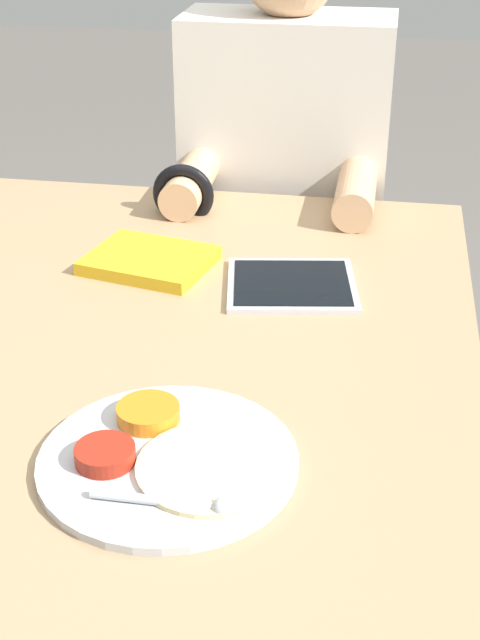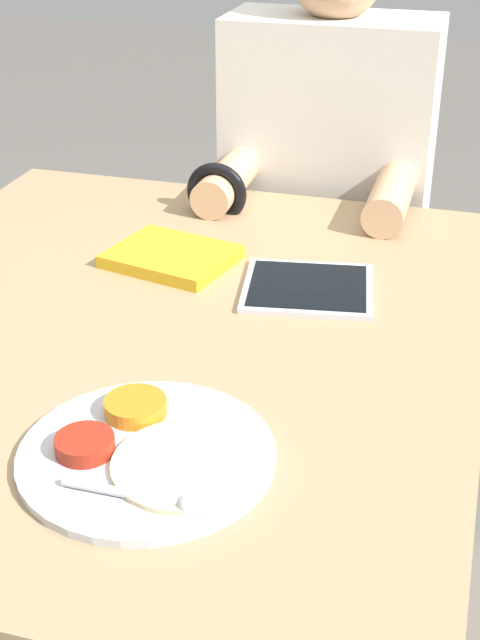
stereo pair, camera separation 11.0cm
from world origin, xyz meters
name	(u,v)px [view 2 (the right image)]	position (x,y,z in m)	size (l,w,h in m)	color
dining_table	(158,530)	(0.00, 0.00, 0.37)	(0.92, 1.08, 0.75)	#9E7F5B
thali_tray	(147,452)	(0.11, -0.28, 0.75)	(0.28, 0.28, 0.03)	#B7BABF
red_notebook	(172,257)	(-0.03, 0.19, 0.75)	(0.21, 0.18, 0.02)	silver
tablet_device	(308,288)	(0.19, 0.16, 0.75)	(0.21, 0.20, 0.01)	#B7B7BC
person_diner	(323,255)	(0.12, 0.68, 0.57)	(0.40, 0.42, 1.21)	black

